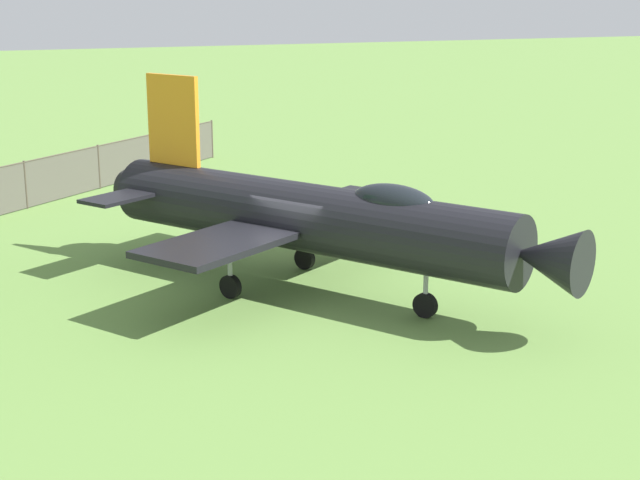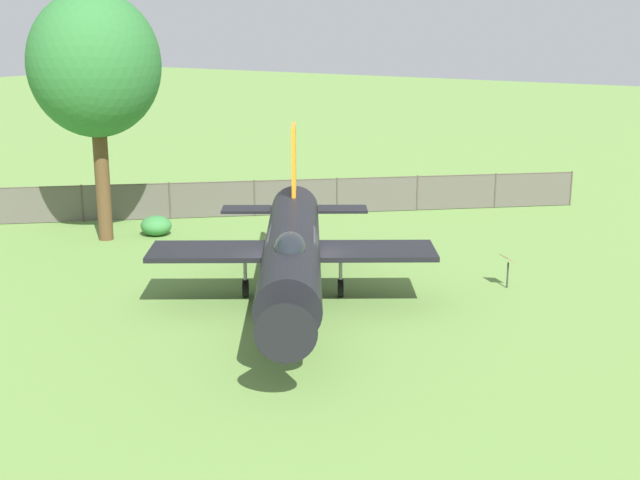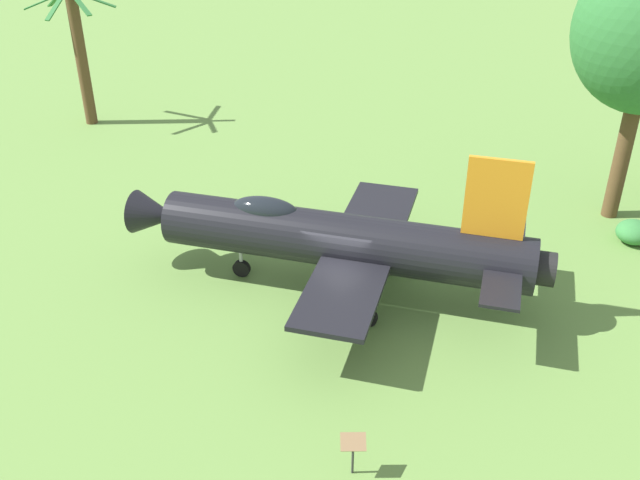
{
  "view_description": "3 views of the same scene",
  "coord_description": "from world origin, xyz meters",
  "px_view_note": "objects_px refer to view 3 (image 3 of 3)",
  "views": [
    {
      "loc": [
        22.23,
        -8.21,
        7.66
      ],
      "look_at": [
        1.23,
        -0.07,
        1.67
      ],
      "focal_mm": 54.03,
      "sensor_mm": 36.0,
      "label": 1
    },
    {
      "loc": [
        21.02,
        14.43,
        8.96
      ],
      "look_at": [
        -0.6,
        0.66,
        2.22
      ],
      "focal_mm": 47.49,
      "sensor_mm": 36.0,
      "label": 2
    },
    {
      "loc": [
        -14.27,
        13.52,
        13.55
      ],
      "look_at": [
        1.06,
        0.07,
        1.53
      ],
      "focal_mm": 40.55,
      "sensor_mm": 36.0,
      "label": 3
    }
  ],
  "objects_px": {
    "shrub_near_fence": "(634,232)",
    "info_plaque": "(353,447)",
    "display_jet": "(332,238)",
    "palm_tree": "(81,57)"
  },
  "relations": [
    {
      "from": "display_jet",
      "to": "info_plaque",
      "type": "xyz_separation_m",
      "value": [
        -6.04,
        4.8,
        -1.14
      ]
    },
    {
      "from": "shrub_near_fence",
      "to": "display_jet",
      "type": "bearing_deg",
      "value": 64.44
    },
    {
      "from": "shrub_near_fence",
      "to": "info_plaque",
      "type": "bearing_deg",
      "value": 94.03
    },
    {
      "from": "display_jet",
      "to": "palm_tree",
      "type": "distance_m",
      "value": 19.36
    },
    {
      "from": "shrub_near_fence",
      "to": "info_plaque",
      "type": "relative_size",
      "value": 1.17
    },
    {
      "from": "display_jet",
      "to": "shrub_near_fence",
      "type": "distance_m",
      "value": 11.63
    },
    {
      "from": "info_plaque",
      "to": "display_jet",
      "type": "bearing_deg",
      "value": -38.43
    },
    {
      "from": "display_jet",
      "to": "info_plaque",
      "type": "relative_size",
      "value": 11.01
    },
    {
      "from": "palm_tree",
      "to": "shrub_near_fence",
      "type": "bearing_deg",
      "value": -158.61
    },
    {
      "from": "display_jet",
      "to": "palm_tree",
      "type": "relative_size",
      "value": 1.86
    }
  ]
}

